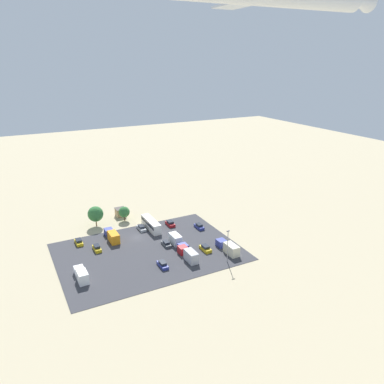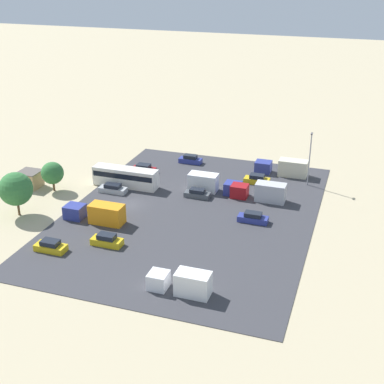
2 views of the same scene
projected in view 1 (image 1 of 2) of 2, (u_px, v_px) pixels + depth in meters
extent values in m
plane|color=tan|center=(136.00, 238.00, 115.48)|extent=(400.00, 400.00, 0.00)
cube|color=#38383D|center=(149.00, 252.00, 106.99)|extent=(50.29, 36.67, 0.08)
cube|color=tan|center=(121.00, 212.00, 131.33)|extent=(3.22, 3.34, 2.72)
cube|color=#59514C|center=(120.00, 209.00, 130.86)|extent=(3.46, 3.58, 0.12)
cube|color=silver|center=(151.00, 224.00, 120.91)|extent=(2.58, 11.21, 3.22)
cube|color=black|center=(151.00, 223.00, 120.72)|extent=(2.62, 10.76, 0.90)
cube|color=gold|center=(79.00, 243.00, 111.27)|extent=(1.87, 4.26, 0.89)
cube|color=#1E232D|center=(79.00, 240.00, 111.02)|extent=(1.57, 2.38, 0.65)
cube|color=gold|center=(205.00, 249.00, 107.52)|extent=(1.88, 4.36, 0.92)
cube|color=#1E232D|center=(205.00, 246.00, 107.25)|extent=(1.58, 2.44, 0.68)
cube|color=#ADB2B7|center=(141.00, 228.00, 120.72)|extent=(1.83, 4.62, 0.84)
cube|color=#1E232D|center=(141.00, 226.00, 120.48)|extent=(1.54, 2.59, 0.62)
cube|color=maroon|center=(170.00, 224.00, 123.80)|extent=(1.97, 4.26, 0.93)
cube|color=#1E232D|center=(170.00, 222.00, 123.53)|extent=(1.66, 2.38, 0.68)
cube|color=navy|center=(199.00, 227.00, 121.72)|extent=(1.72, 4.29, 0.91)
cube|color=#1E232D|center=(199.00, 225.00, 121.45)|extent=(1.44, 2.40, 0.67)
cube|color=#4C5156|center=(166.00, 244.00, 110.30)|extent=(1.71, 4.18, 0.81)
cube|color=#1E232D|center=(166.00, 242.00, 110.07)|extent=(1.44, 2.34, 0.60)
cube|color=navy|center=(163.00, 265.00, 98.99)|extent=(1.71, 4.45, 0.87)
cube|color=#1E232D|center=(163.00, 263.00, 98.74)|extent=(1.44, 2.49, 0.64)
cube|color=gold|center=(97.00, 249.00, 107.62)|extent=(1.77, 4.30, 0.93)
cube|color=#1E232D|center=(97.00, 246.00, 107.35)|extent=(1.49, 2.41, 0.68)
cube|color=silver|center=(79.00, 270.00, 95.55)|extent=(2.36, 2.28, 1.99)
cube|color=white|center=(83.00, 277.00, 91.82)|extent=(2.36, 4.05, 2.85)
cube|color=navy|center=(221.00, 243.00, 109.73)|extent=(2.48, 2.83, 2.05)
cube|color=beige|center=(231.00, 249.00, 105.13)|extent=(2.48, 5.03, 2.93)
cube|color=maroon|center=(183.00, 250.00, 105.68)|extent=(2.36, 2.68, 2.09)
cube|color=#B2B2B7|center=(191.00, 256.00, 101.32)|extent=(2.36, 4.76, 2.99)
cube|color=navy|center=(183.00, 248.00, 107.08)|extent=(2.48, 2.72, 2.02)
cube|color=white|center=(175.00, 239.00, 111.22)|extent=(2.48, 4.83, 2.89)
cube|color=navy|center=(109.00, 232.00, 116.91)|extent=(2.50, 2.82, 2.03)
cube|color=orange|center=(114.00, 237.00, 112.33)|extent=(2.50, 5.01, 2.90)
cylinder|color=brown|center=(96.00, 223.00, 123.34)|extent=(0.36, 0.36, 2.39)
sphere|color=#337038|center=(95.00, 214.00, 122.31)|extent=(5.07, 5.07, 5.07)
cylinder|color=brown|center=(125.00, 218.00, 127.63)|extent=(0.36, 0.36, 1.76)
sphere|color=#337038|center=(124.00, 212.00, 126.87)|extent=(3.73, 3.73, 3.73)
cylinder|color=gray|center=(228.00, 247.00, 100.13)|extent=(0.20, 0.20, 8.97)
cube|color=#4C4C51|center=(228.00, 231.00, 98.58)|extent=(0.90, 0.28, 0.20)
cone|color=silver|center=(359.00, 0.00, 65.32)|extent=(4.92, 4.30, 4.11)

